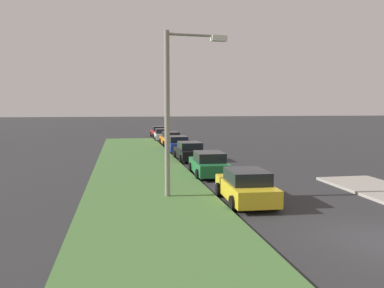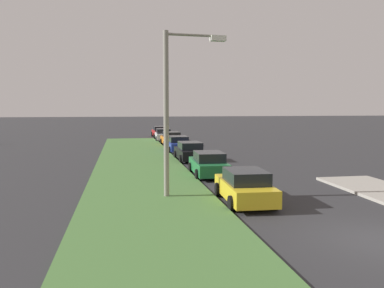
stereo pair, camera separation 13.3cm
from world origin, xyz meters
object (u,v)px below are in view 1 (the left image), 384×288
at_px(parked_car_yellow, 246,187).
at_px(streetlight, 175,102).
at_px(parked_car_red, 159,132).
at_px(parked_car_black, 189,152).
at_px(parked_car_orange, 171,139).
at_px(parked_car_white, 162,135).
at_px(parked_car_blue, 177,144).
at_px(parked_car_green, 209,164).

bearing_deg(parked_car_yellow, streetlight, 66.14).
height_order(parked_car_yellow, parked_car_red, same).
relative_size(parked_car_black, parked_car_orange, 0.99).
distance_m(parked_car_black, parked_car_white, 18.20).
bearing_deg(streetlight, parked_car_white, -4.93).
bearing_deg(parked_car_red, parked_car_blue, 178.45).
bearing_deg(parked_car_black, parked_car_orange, -1.25).
height_order(parked_car_blue, parked_car_red, same).
distance_m(parked_car_yellow, parked_car_green, 6.79).
bearing_deg(streetlight, parked_car_blue, -8.55).
relative_size(parked_car_yellow, parked_car_white, 1.01).
distance_m(parked_car_blue, parked_car_red, 17.84).
relative_size(parked_car_orange, parked_car_red, 1.00).
xyz_separation_m(parked_car_blue, streetlight, (-18.21, 2.74, 3.67)).
distance_m(parked_car_black, streetlight, 12.96).
relative_size(parked_car_blue, parked_car_red, 0.99).
distance_m(parked_car_yellow, parked_car_black, 13.54).
relative_size(parked_car_blue, parked_car_orange, 0.99).
bearing_deg(parked_car_white, parked_car_black, -178.14).
bearing_deg(streetlight, parked_car_orange, -6.73).
bearing_deg(parked_car_red, parked_car_orange, 179.10).
xyz_separation_m(parked_car_green, parked_car_black, (6.75, 0.01, 0.00)).
relative_size(parked_car_green, parked_car_blue, 1.01).
bearing_deg(parked_car_orange, parked_car_red, -1.40).
xyz_separation_m(parked_car_yellow, parked_car_red, (37.47, 0.17, 0.00)).
bearing_deg(streetlight, parked_car_green, -27.50).
height_order(parked_car_black, streetlight, streetlight).
distance_m(parked_car_green, streetlight, 7.08).
distance_m(parked_car_yellow, parked_car_white, 31.73).
distance_m(parked_car_black, parked_car_orange, 12.20).
bearing_deg(parked_car_green, parked_car_black, 1.65).
bearing_deg(parked_car_black, streetlight, 166.18).
bearing_deg(parked_car_white, parked_car_orange, -176.23).
bearing_deg(streetlight, parked_car_yellow, -116.04).
bearing_deg(parked_car_orange, parked_car_yellow, 178.03).
relative_size(parked_car_green, parked_car_white, 1.00).
xyz_separation_m(parked_car_blue, parked_car_orange, (6.11, -0.13, 0.00)).
bearing_deg(parked_car_blue, parked_car_red, -0.35).
relative_size(parked_car_white, parked_car_red, 1.00).
bearing_deg(parked_car_blue, streetlight, 171.10).
bearing_deg(parked_car_red, streetlight, 174.11).
bearing_deg(parked_car_green, parked_car_white, 2.01).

